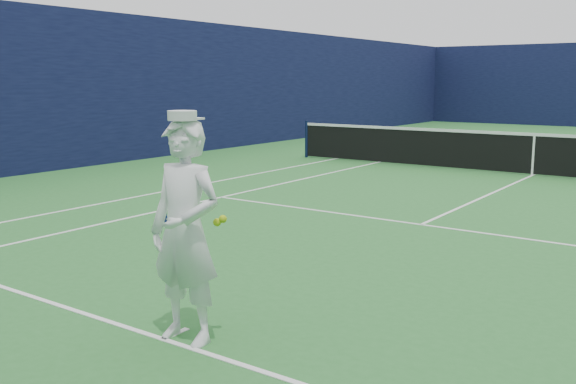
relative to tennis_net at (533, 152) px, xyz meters
The scene contains 5 objects.
ground 0.55m from the tennis_net, ahead, with size 80.00×80.00×0.00m, color #2A702E.
court_markings 0.55m from the tennis_net, ahead, with size 11.03×23.83×0.01m.
windscreen_fence 1.45m from the tennis_net, ahead, with size 20.12×36.12×4.00m.
tennis_net is the anchor object (origin of this frame).
tennis_player 11.76m from the tennis_net, 89.13° to the right, with size 0.81×0.51×1.98m.
Camera 1 is at (3.92, -15.55, 2.22)m, focal length 40.00 mm.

